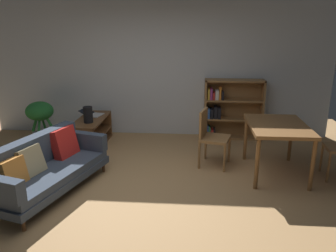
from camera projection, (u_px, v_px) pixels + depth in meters
ground_plane at (136, 194)px, 4.48m from camera, size 8.16×8.16×0.00m
back_wall_panel at (157, 68)px, 6.67m from camera, size 6.80×0.10×2.70m
fabric_couch at (44, 166)px, 4.46m from camera, size 1.21×1.95×0.75m
media_console at (92, 133)px, 6.24m from camera, size 0.46×1.22×0.52m
open_laptop at (92, 114)px, 6.38m from camera, size 0.45×0.38×0.11m
desk_speaker at (88, 115)px, 5.87m from camera, size 0.16×0.16×0.29m
potted_floor_plant at (40, 116)px, 6.43m from camera, size 0.57×0.52×0.78m
dining_table at (277, 130)px, 4.92m from camera, size 0.83×1.17×0.78m
dining_chair_near at (211, 134)px, 5.30m from camera, size 0.54×0.56×0.90m
bookshelf at (229, 109)px, 6.61m from camera, size 1.14×0.31×1.17m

